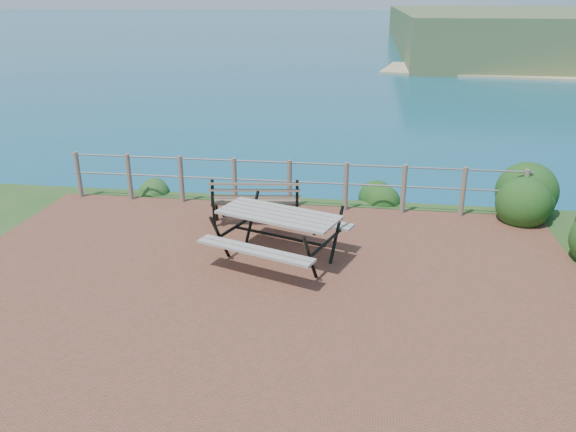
{
  "coord_description": "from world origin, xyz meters",
  "views": [
    {
      "loc": [
        1.52,
        -7.48,
        4.08
      ],
      "look_at": [
        0.31,
        0.97,
        0.75
      ],
      "focal_mm": 35.0,
      "sensor_mm": 36.0,
      "label": 1
    }
  ],
  "objects": [
    {
      "name": "ground",
      "position": [
        0.0,
        0.0,
        0.0
      ],
      "size": [
        10.0,
        7.0,
        0.12
      ],
      "primitive_type": "cube",
      "color": "brown",
      "rests_on": "ground"
    },
    {
      "name": "ocean",
      "position": [
        0.0,
        200.0,
        0.0
      ],
      "size": [
        1200.0,
        1200.0,
        0.0
      ],
      "primitive_type": "plane",
      "color": "#167A84",
      "rests_on": "ground"
    },
    {
      "name": "safety_railing",
      "position": [
        0.0,
        3.35,
        0.57
      ],
      "size": [
        9.4,
        0.1,
        1.0
      ],
      "color": "#6B5B4C",
      "rests_on": "ground"
    },
    {
      "name": "picnic_table",
      "position": [
        0.18,
        0.83,
        0.53
      ],
      "size": [
        2.11,
        1.61,
        0.82
      ],
      "rotation": [
        0.0,
        0.0,
        -0.34
      ],
      "color": "gray",
      "rests_on": "ground"
    },
    {
      "name": "park_bench",
      "position": [
        -0.5,
        2.33,
        0.63
      ],
      "size": [
        1.73,
        0.63,
        0.95
      ],
      "rotation": [
        0.0,
        0.0,
        0.12
      ],
      "color": "brown",
      "rests_on": "ground"
    },
    {
      "name": "shrub_right_edge",
      "position": [
        4.53,
        3.45,
        0.0
      ],
      "size": [
        1.21,
        1.21,
        1.72
      ],
      "primitive_type": "ellipsoid",
      "color": "#134016",
      "rests_on": "ground"
    },
    {
      "name": "shrub_lip_west",
      "position": [
        -3.09,
        3.94,
        0.0
      ],
      "size": [
        0.65,
        0.65,
        0.35
      ],
      "primitive_type": "ellipsoid",
      "color": "#1E4A1B",
      "rests_on": "ground"
    },
    {
      "name": "shrub_lip_east",
      "position": [
        1.96,
        4.23,
        0.0
      ],
      "size": [
        0.82,
        0.82,
        0.58
      ],
      "primitive_type": "ellipsoid",
      "color": "#134016",
      "rests_on": "ground"
    }
  ]
}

